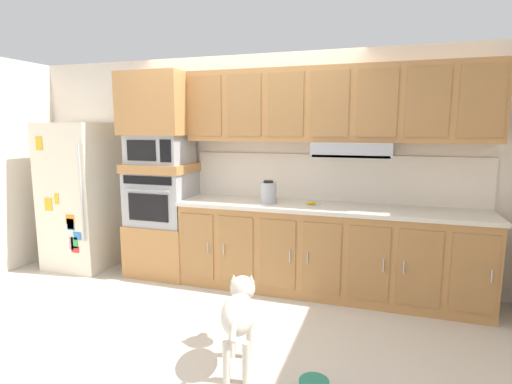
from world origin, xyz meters
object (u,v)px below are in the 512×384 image
(electric_kettle, at_px, (268,193))
(screwdriver, at_px, (312,203))
(microwave, at_px, (160,149))
(dog, at_px, (239,311))
(built_in_oven, at_px, (162,198))
(refrigerator, at_px, (81,196))

(electric_kettle, bearing_deg, screwdriver, 7.38)
(microwave, height_order, dog, microwave)
(built_in_oven, bearing_deg, screwdriver, 0.34)
(microwave, bearing_deg, refrigerator, -176.43)
(built_in_oven, xyz_separation_m, electric_kettle, (1.30, -0.05, 0.13))
(screwdriver, distance_m, electric_kettle, 0.46)
(refrigerator, relative_size, screwdriver, 10.51)
(screwdriver, height_order, dog, screwdriver)
(built_in_oven, bearing_deg, microwave, -0.77)
(refrigerator, xyz_separation_m, dog, (2.60, -1.44, -0.47))
(microwave, relative_size, electric_kettle, 2.68)
(microwave, relative_size, dog, 0.81)
(refrigerator, height_order, built_in_oven, refrigerator)
(microwave, xyz_separation_m, dog, (1.52, -1.51, -1.05))
(microwave, distance_m, dog, 2.39)
(built_in_oven, distance_m, electric_kettle, 1.31)
(microwave, height_order, electric_kettle, microwave)
(built_in_oven, xyz_separation_m, screwdriver, (1.74, 0.01, 0.03))
(screwdriver, height_order, electric_kettle, electric_kettle)
(screwdriver, bearing_deg, electric_kettle, -172.62)
(built_in_oven, bearing_deg, refrigerator, -176.42)
(screwdriver, relative_size, electric_kettle, 0.70)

